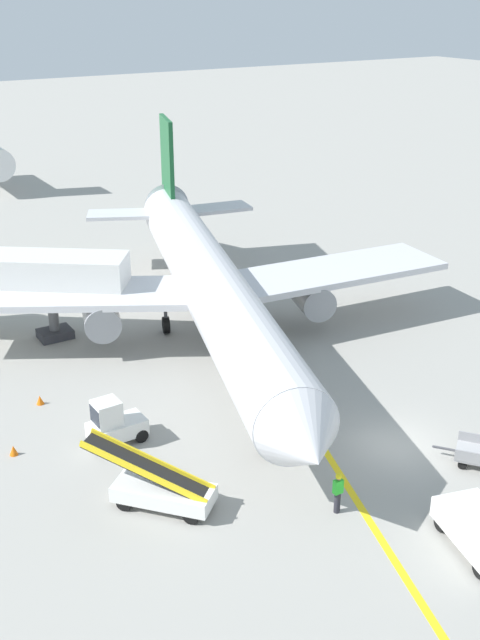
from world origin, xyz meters
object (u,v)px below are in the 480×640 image
Objects in this scene: baggage_tug_near_wing at (114,424)px; belt_loader_forward_hold at (161,488)px; ground_crew_marshaller at (338,491)px; safety_cone_wingtip_right at (13,450)px; airliner at (209,282)px; safety_cone_wingtip_left at (254,347)px; safety_cone_tail_area at (277,397)px; safety_cone_nose_left at (40,400)px.

belt_loader_forward_hold is (-0.22, -5.00, -0.15)m from baggage_tug_near_wing.
ground_crew_marshaller reaches higher than safety_cone_wingtip_right.
ground_crew_marshaller is at bearing -102.34° from airliner.
safety_cone_wingtip_left and safety_cone_wingtip_right have the same top height.
belt_loader_forward_hold is 9.35m from safety_cone_tail_area.
airliner is 78.48× the size of safety_cone_nose_left.
ground_crew_marshaller is at bearing -34.68° from belt_loader_forward_hold.
airliner is at bearing 85.06° from safety_cone_tail_area.
baggage_tug_near_wing is 1.44× the size of ground_crew_marshaller.
safety_cone_wingtip_right is at bearing 161.57° from baggage_tug_near_wing.
airliner is at bearing 12.05° from safety_cone_nose_left.
safety_cone_wingtip_left is (4.84, 13.40, -0.69)m from ground_crew_marshaller.
safety_cone_tail_area is (-2.03, -5.25, 0.00)m from safety_cone_wingtip_left.
safety_cone_nose_left is at bearing 150.25° from safety_cone_tail_area.
baggage_tug_near_wing is at bearing -71.24° from safety_cone_nose_left.
ground_crew_marshaller is (-3.48, -15.90, -2.51)m from airliner.
airliner reaches higher than safety_cone_tail_area.
safety_cone_tail_area is at bearing 71.00° from ground_crew_marshaller.
baggage_tug_near_wing reaches higher than safety_cone_wingtip_left.
safety_cone_nose_left is at bearing -167.95° from airliner.
safety_cone_tail_area is at bearing -94.94° from airliner.
ground_crew_marshaller is 13.64m from safety_cone_wingtip_right.
safety_cone_wingtip_right is at bearing 170.92° from safety_cone_tail_area.
ground_crew_marshaller is at bearing -109.00° from safety_cone_tail_area.
baggage_tug_near_wing reaches higher than safety_cone_wingtip_right.
baggage_tug_near_wing is at bearing 120.71° from ground_crew_marshaller.
safety_cone_wingtip_right is (-9.17, 10.07, -0.69)m from ground_crew_marshaller.
airliner is 4.28m from safety_cone_wingtip_left.
safety_cone_wingtip_right is at bearing -166.63° from safety_cone_wingtip_left.
safety_cone_wingtip_left is (11.71, -0.29, 0.00)m from safety_cone_nose_left.
ground_crew_marshaller is 14.26m from safety_cone_wingtip_left.
baggage_tug_near_wing is 5.55× the size of safety_cone_nose_left.
safety_cone_wingtip_right is at bearing 132.33° from ground_crew_marshaller.
ground_crew_marshaller is (5.19, -8.75, -0.02)m from baggage_tug_near_wing.
safety_cone_wingtip_left is (1.36, -2.50, -3.20)m from airliner.
ground_crew_marshaller is at bearing -63.34° from safety_cone_nose_left.
safety_cone_nose_left is 1.00× the size of safety_cone_tail_area.
baggage_tug_near_wing is 11.08m from safety_cone_wingtip_left.
belt_loader_forward_hold is 14.10m from safety_cone_wingtip_left.
ground_crew_marshaller is (5.42, -3.75, 0.13)m from belt_loader_forward_hold.
ground_crew_marshaller reaches higher than safety_cone_wingtip_left.
airliner reaches higher than safety_cone_wingtip_left.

